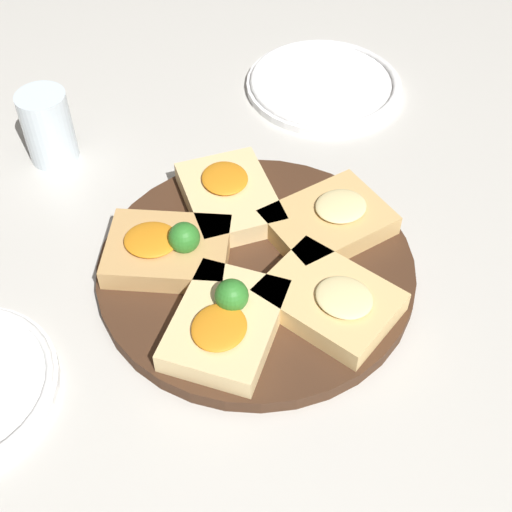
{
  "coord_description": "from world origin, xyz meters",
  "views": [
    {
      "loc": [
        -0.51,
        0.01,
        0.6
      ],
      "look_at": [
        0.0,
        0.0,
        0.03
      ],
      "focal_mm": 50.0,
      "sensor_mm": 36.0,
      "label": 1
    }
  ],
  "objects": [
    {
      "name": "focaccia_slice_2",
      "position": [
        0.01,
        0.09,
        0.03
      ],
      "size": [
        0.11,
        0.14,
        0.05
      ],
      "color": "tan",
      "rests_on": "serving_board"
    },
    {
      "name": "water_glass",
      "position": [
        0.21,
        0.25,
        0.05
      ],
      "size": [
        0.06,
        0.06,
        0.09
      ],
      "primitive_type": "cylinder",
      "color": "silver",
      "rests_on": "ground_plane"
    },
    {
      "name": "ground_plane",
      "position": [
        0.0,
        0.0,
        0.0
      ],
      "size": [
        3.0,
        3.0,
        0.0
      ],
      "primitive_type": "plane",
      "color": "beige"
    },
    {
      "name": "focaccia_slice_3",
      "position": [
        -0.09,
        0.03,
        0.03
      ],
      "size": [
        0.15,
        0.13,
        0.05
      ],
      "color": "#E5C689",
      "rests_on": "serving_board"
    },
    {
      "name": "focaccia_slice_0",
      "position": [
        0.05,
        -0.08,
        0.03
      ],
      "size": [
        0.15,
        0.16,
        0.03
      ],
      "color": "tan",
      "rests_on": "serving_board"
    },
    {
      "name": "plate_right",
      "position": [
        0.34,
        -0.11,
        0.01
      ],
      "size": [
        0.22,
        0.22,
        0.02
      ],
      "color": "white",
      "rests_on": "ground_plane"
    },
    {
      "name": "focaccia_slice_1",
      "position": [
        0.09,
        0.03,
        0.03
      ],
      "size": [
        0.15,
        0.13,
        0.03
      ],
      "color": "#E5C689",
      "rests_on": "serving_board"
    },
    {
      "name": "focaccia_slice_4",
      "position": [
        -0.06,
        -0.07,
        0.03
      ],
      "size": [
        0.16,
        0.16,
        0.03
      ],
      "color": "#DBB775",
      "rests_on": "serving_board"
    },
    {
      "name": "serving_board",
      "position": [
        0.0,
        0.0,
        0.01
      ],
      "size": [
        0.34,
        0.34,
        0.02
      ],
      "primitive_type": "cylinder",
      "color": "#422819",
      "rests_on": "ground_plane"
    }
  ]
}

